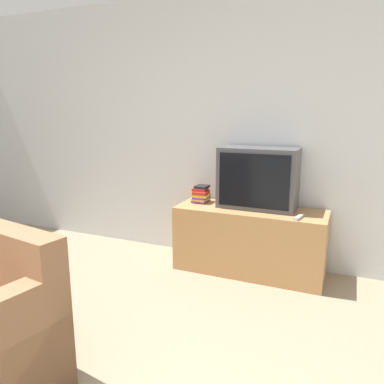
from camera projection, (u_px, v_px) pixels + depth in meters
name	position (u px, v px, depth m)	size (l,w,h in m)	color
wall_back	(194.00, 130.00, 3.82)	(9.00, 0.06, 2.60)	silver
tv_stand	(249.00, 240.00, 3.50)	(1.37, 0.49, 0.61)	tan
television	(258.00, 178.00, 3.43)	(0.71, 0.35, 0.56)	#4C4C51
book_stack	(201.00, 194.00, 3.67)	(0.17, 0.20, 0.17)	#7A3884
remote_on_stand	(299.00, 218.00, 3.11)	(0.06, 0.15, 0.02)	#B7B7B7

